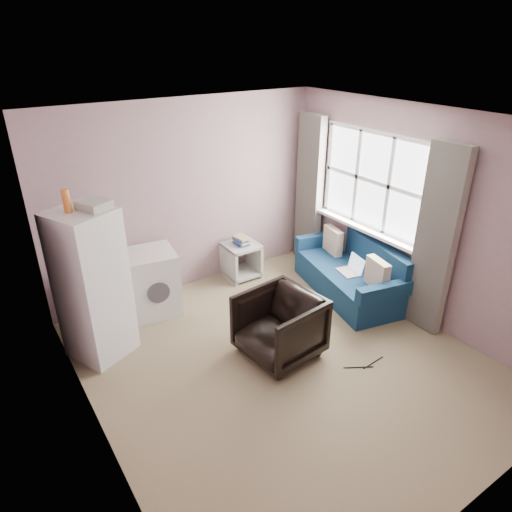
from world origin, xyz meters
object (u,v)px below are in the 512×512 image
Objects in this scene: side_table at (241,258)px; sofa at (352,274)px; armchair at (279,323)px; fridge at (92,285)px; washing_machine at (153,281)px.

sofa reaches higher than side_table.
sofa is (1.60, 0.52, -0.12)m from armchair.
side_table is 0.34× the size of sofa.
fridge is (-1.58, 1.13, 0.44)m from armchair.
side_table is (0.61, 1.73, -0.10)m from armchair.
washing_machine is at bearing 4.75° from fridge.
side_table is (1.39, 0.16, -0.13)m from washing_machine.
fridge is 1.00m from washing_machine.
armchair reaches higher than side_table.
sofa is (2.37, -1.05, -0.14)m from washing_machine.
side_table is at bearing 15.50° from washing_machine.
washing_machine is at bearing 168.52° from sofa.
fridge is at bearing -131.67° from armchair.
fridge is at bearing -142.04° from washing_machine.
side_table is at bearing 154.50° from armchair.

